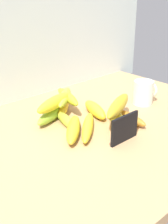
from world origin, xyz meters
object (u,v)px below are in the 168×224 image
object	(u,v)px
banana_3	(88,127)
banana_6	(73,129)
banana_2	(95,109)
coffee_mug	(144,92)
banana_7	(128,117)
banana_9	(118,106)
banana_10	(55,103)
banana_0	(117,118)
banana_4	(54,113)
chalkboard_sign	(124,129)
banana_11	(68,97)
banana_8	(65,97)
banana_5	(67,121)
banana_1	(63,106)

from	to	relation	value
banana_3	banana_6	bearing A→B (deg)	159.96
banana_2	banana_6	size ratio (longest dim) A/B	0.83
coffee_mug	banana_7	bearing A→B (deg)	-159.21
banana_9	banana_10	world-z (taller)	banana_9
banana_0	banana_9	world-z (taller)	banana_9
banana_3	banana_10	size ratio (longest dim) A/B	1.10
banana_3	banana_4	size ratio (longest dim) A/B	0.99
chalkboard_sign	banana_10	world-z (taller)	same
banana_6	banana_3	bearing A→B (deg)	-20.04
banana_2	banana_7	distance (cm)	12.15
coffee_mug	banana_7	xyz separation A→B (cm)	(-17.13, -6.50, -2.87)
banana_4	banana_11	size ratio (longest dim) A/B	1.19
banana_4	banana_8	bearing A→B (deg)	13.14
banana_6	banana_10	world-z (taller)	banana_10
banana_4	banana_11	world-z (taller)	banana_11
banana_7	banana_8	size ratio (longest dim) A/B	0.90
banana_9	banana_11	world-z (taller)	banana_9
banana_2	banana_5	bearing A→B (deg)	179.14
banana_4	banana_7	bearing A→B (deg)	-49.48
banana_11	banana_2	bearing A→B (deg)	-62.06
banana_4	banana_10	size ratio (longest dim) A/B	1.11
banana_1	banana_2	distance (cm)	12.01
banana_1	banana_6	size ratio (longest dim) A/B	0.96
chalkboard_sign	banana_9	bearing A→B (deg)	50.71
banana_0	banana_4	distance (cm)	21.75
banana_10	banana_8	bearing A→B (deg)	21.79
coffee_mug	banana_1	world-z (taller)	coffee_mug
chalkboard_sign	banana_5	world-z (taller)	chalkboard_sign
banana_7	banana_10	bearing A→B (deg)	133.25
coffee_mug	banana_0	bearing A→B (deg)	-165.92
coffee_mug	banana_9	world-z (taller)	coffee_mug
banana_10	banana_11	world-z (taller)	banana_10
banana_7	banana_9	bearing A→B (deg)	158.91
chalkboard_sign	coffee_mug	xyz separation A→B (cm)	(28.25, 14.35, 0.72)
banana_1	banana_5	bearing A→B (deg)	-122.61
banana_2	coffee_mug	bearing A→B (deg)	-12.99
banana_3	banana_9	world-z (taller)	banana_9
banana_3	banana_6	size ratio (longest dim) A/B	1.10
banana_4	banana_5	world-z (taller)	banana_4
banana_3	banana_2	bearing A→B (deg)	35.98
banana_4	banana_5	distance (cm)	7.61
banana_0	banana_8	size ratio (longest dim) A/B	0.86
banana_11	banana_9	bearing A→B (deg)	-74.19
banana_5	banana_7	bearing A→B (deg)	-34.56
banana_5	banana_6	bearing A→B (deg)	-113.68
banana_3	banana_8	distance (cm)	18.25
coffee_mug	banana_9	size ratio (longest dim) A/B	0.44
banana_9	banana_0	bearing A→B (deg)	-160.60
banana_3	banana_7	distance (cm)	15.33
banana_6	banana_10	xyz separation A→B (cm)	(2.74, 12.61, 4.35)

